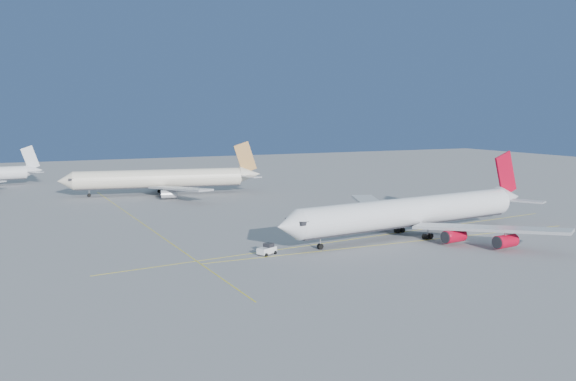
% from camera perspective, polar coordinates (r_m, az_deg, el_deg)
% --- Properties ---
extents(ground, '(500.00, 500.00, 0.00)m').
position_cam_1_polar(ground, '(146.50, 5.60, -3.76)').
color(ground, slate).
rests_on(ground, ground).
extents(taxiway_lines, '(118.86, 140.00, 0.02)m').
position_cam_1_polar(taxiway_lines, '(145.22, -0.69, -3.82)').
color(taxiway_lines, yellow).
rests_on(taxiway_lines, ground).
extents(airliner_virgin, '(72.03, 64.18, 17.79)m').
position_cam_1_polar(airliner_virgin, '(144.51, 11.25, -1.86)').
color(airliner_virgin, white).
rests_on(airliner_virgin, ground).
extents(airliner_etihad, '(66.07, 60.35, 17.30)m').
position_cam_1_polar(airliner_etihad, '(215.89, -11.02, 1.04)').
color(airliner_etihad, beige).
rests_on(airliner_etihad, ground).
extents(pushback_tug, '(4.30, 3.59, 2.16)m').
position_cam_1_polar(pushback_tug, '(123.86, -1.87, -5.26)').
color(pushback_tug, white).
rests_on(pushback_tug, ground).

